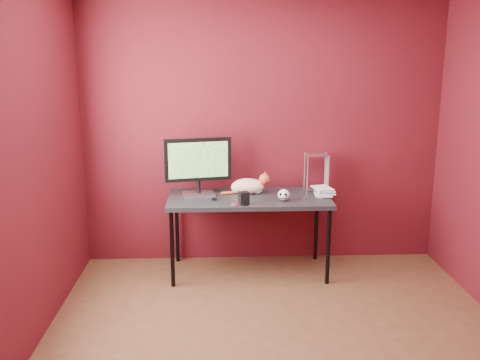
{
  "coord_description": "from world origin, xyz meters",
  "views": [
    {
      "loc": [
        -0.44,
        -3.42,
        2.06
      ],
      "look_at": [
        -0.24,
        1.15,
        0.96
      ],
      "focal_mm": 40.0,
      "sensor_mm": 36.0,
      "label": 1
    }
  ],
  "objects_px": {
    "speaker": "(244,199)",
    "skull_mug": "(284,195)",
    "cat": "(248,186)",
    "monitor": "(198,164)",
    "desk": "(249,202)",
    "book_stack": "(317,151)"
  },
  "relations": [
    {
      "from": "desk",
      "to": "book_stack",
      "type": "xyz_separation_m",
      "value": [
        0.63,
        0.03,
        0.48
      ]
    },
    {
      "from": "speaker",
      "to": "book_stack",
      "type": "height_order",
      "value": "book_stack"
    },
    {
      "from": "monitor",
      "to": "cat",
      "type": "bearing_deg",
      "value": -6.93
    },
    {
      "from": "desk",
      "to": "speaker",
      "type": "height_order",
      "value": "speaker"
    },
    {
      "from": "book_stack",
      "to": "speaker",
      "type": "bearing_deg",
      "value": -157.5
    },
    {
      "from": "cat",
      "to": "monitor",
      "type": "bearing_deg",
      "value": -167.26
    },
    {
      "from": "desk",
      "to": "book_stack",
      "type": "bearing_deg",
      "value": 2.3
    },
    {
      "from": "speaker",
      "to": "book_stack",
      "type": "xyz_separation_m",
      "value": [
        0.69,
        0.29,
        0.37
      ]
    },
    {
      "from": "desk",
      "to": "book_stack",
      "type": "relative_size",
      "value": 1.76
    },
    {
      "from": "monitor",
      "to": "skull_mug",
      "type": "height_order",
      "value": "monitor"
    },
    {
      "from": "book_stack",
      "to": "monitor",
      "type": "bearing_deg",
      "value": 177.18
    },
    {
      "from": "monitor",
      "to": "cat",
      "type": "height_order",
      "value": "monitor"
    },
    {
      "from": "skull_mug",
      "to": "speaker",
      "type": "xyz_separation_m",
      "value": [
        -0.37,
        -0.11,
        -0.0
      ]
    },
    {
      "from": "speaker",
      "to": "skull_mug",
      "type": "bearing_deg",
      "value": -1.61
    },
    {
      "from": "cat",
      "to": "skull_mug",
      "type": "xyz_separation_m",
      "value": [
        0.3,
        -0.27,
        -0.02
      ]
    },
    {
      "from": "skull_mug",
      "to": "book_stack",
      "type": "height_order",
      "value": "book_stack"
    },
    {
      "from": "monitor",
      "to": "cat",
      "type": "xyz_separation_m",
      "value": [
        0.47,
        0.04,
        -0.23
      ]
    },
    {
      "from": "desk",
      "to": "skull_mug",
      "type": "distance_m",
      "value": 0.36
    },
    {
      "from": "book_stack",
      "to": "skull_mug",
      "type": "bearing_deg",
      "value": -151.01
    },
    {
      "from": "monitor",
      "to": "speaker",
      "type": "distance_m",
      "value": 0.59
    },
    {
      "from": "desk",
      "to": "skull_mug",
      "type": "bearing_deg",
      "value": -26.7
    },
    {
      "from": "desk",
      "to": "monitor",
      "type": "distance_m",
      "value": 0.59
    }
  ]
}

